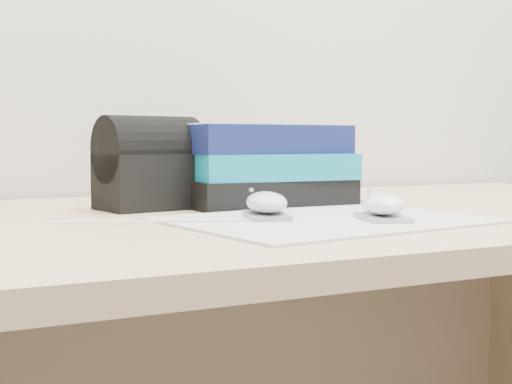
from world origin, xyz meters
name	(u,v)px	position (x,y,z in m)	size (l,w,h in m)	color
desk	(273,354)	(0.00, 1.64, 0.50)	(1.60, 0.80, 0.73)	tan
mousepad	(327,220)	(-0.02, 1.44, 0.73)	(0.39, 0.30, 0.00)	#97969F
mouse_rear	(266,205)	(-0.09, 1.49, 0.75)	(0.08, 0.11, 0.04)	gray
mouse_front	(382,206)	(0.03, 1.40, 0.75)	(0.08, 0.11, 0.04)	#9C9C9E
usb_cable	(150,221)	(-0.25, 1.50, 0.73)	(0.00, 0.00, 0.25)	white
book_stack	(258,166)	(0.00, 1.70, 0.79)	(0.27, 0.22, 0.13)	black
pouch	(149,164)	(-0.18, 1.70, 0.80)	(0.16, 0.13, 0.14)	black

